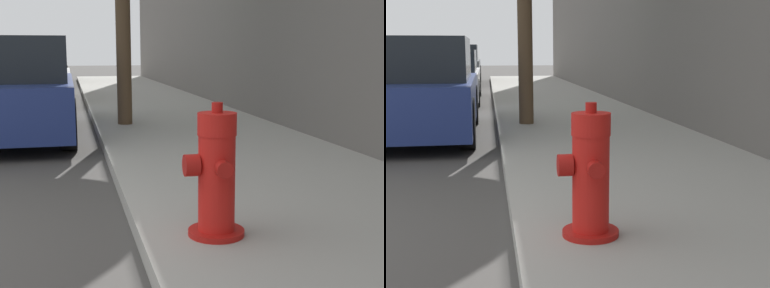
# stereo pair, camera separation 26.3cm
# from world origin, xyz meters

# --- Properties ---
(sidewalk_slab) EXTENTS (2.73, 40.00, 0.13)m
(sidewalk_slab) POSITION_xyz_m (3.35, 0.00, 0.07)
(sidewalk_slab) COLOR #99968E
(sidewalk_slab) RESTS_ON ground_plane
(fire_hydrant) EXTENTS (0.38, 0.37, 0.82)m
(fire_hydrant) POSITION_xyz_m (2.45, -0.24, 0.50)
(fire_hydrant) COLOR #A91511
(fire_hydrant) RESTS_ON sidewalk_slab
(parked_car_near) EXTENTS (1.76, 3.81, 1.43)m
(parked_car_near) POSITION_xyz_m (0.80, 4.70, 0.69)
(parked_car_near) COLOR navy
(parked_car_near) RESTS_ON ground_plane
(parked_car_mid) EXTENTS (1.83, 4.50, 1.25)m
(parked_car_mid) POSITION_xyz_m (0.77, 10.07, 0.61)
(parked_car_mid) COLOR silver
(parked_car_mid) RESTS_ON ground_plane
(parked_car_far) EXTENTS (1.69, 4.43, 1.43)m
(parked_car_far) POSITION_xyz_m (0.78, 16.91, 0.69)
(parked_car_far) COLOR #4C5156
(parked_car_far) RESTS_ON ground_plane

